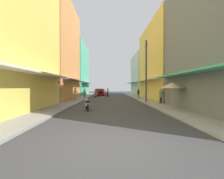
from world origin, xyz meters
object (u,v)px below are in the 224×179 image
Objects in this scene: pedestrian_crossing at (75,93)px; street_sign_no_entry at (59,89)px; pedestrian_midway at (138,93)px; vendor_umbrella at (172,85)px; motorbike_orange at (98,93)px; motorbike_silver at (87,104)px; pedestrian_far at (161,96)px; utility_pole at (146,71)px; pedestrian_foreground at (84,92)px; parked_car at (101,92)px; motorbike_white at (96,94)px; motorbike_maroon at (108,93)px.

street_sign_no_entry is (0.96, -10.53, 0.73)m from pedestrian_crossing.
pedestrian_midway is 0.77× the size of vendor_umbrella.
motorbike_silver is at bearing -88.55° from motorbike_orange.
vendor_umbrella is (-0.49, -4.49, 1.14)m from pedestrian_far.
pedestrian_foreground is at bearing 130.10° from utility_pole.
pedestrian_foreground reaches higher than parked_car.
motorbike_orange is 0.42× the size of parked_car.
pedestrian_midway is (9.02, 2.53, -0.03)m from pedestrian_crossing.
motorbike_orange is at bearing 88.60° from motorbike_white.
pedestrian_foreground is 14.65m from pedestrian_far.
pedestrian_crossing is at bearing 152.57° from pedestrian_far.
pedestrian_crossing is at bearing -110.72° from motorbike_white.
pedestrian_far is at bearing -82.55° from pedestrian_midway.
motorbike_silver is at bearing -80.85° from pedestrian_foreground.
pedestrian_foreground reaches higher than motorbike_maroon.
motorbike_maroon reaches higher than parked_car.
pedestrian_foreground is 0.91× the size of pedestrian_crossing.
parked_car is (0.41, 3.71, 0.04)m from motorbike_orange.
motorbike_orange is at bearing 114.96° from utility_pole.
pedestrian_foreground is 13.23m from utility_pole.
motorbike_orange is (-0.48, 18.98, 0.20)m from motorbike_silver.
motorbike_maroon reaches higher than motorbike_silver.
vendor_umbrella is at bearing -96.20° from pedestrian_far.
motorbike_orange is 16.68m from pedestrian_far.
vendor_umbrella is (9.55, -9.70, 0.99)m from pedestrian_crossing.
motorbike_orange is 4.27m from pedestrian_foreground.
utility_pole is (8.34, -9.90, 2.70)m from pedestrian_foreground.
street_sign_no_entry is (-8.59, -0.84, -0.27)m from vendor_umbrella.
pedestrian_far is at bearing -68.55° from parked_car.
vendor_umbrella reaches higher than pedestrian_far.
pedestrian_foreground is at bearing 159.16° from pedestrian_midway.
motorbike_orange is 3.63m from motorbike_white.
pedestrian_midway is at bearing -59.85° from parked_car.
pedestrian_crossing is at bearing 134.55° from vendor_umbrella.
pedestrian_crossing reaches higher than pedestrian_far.
pedestrian_crossing is (-0.38, -5.82, 0.08)m from pedestrian_foreground.
pedestrian_far is at bearing 30.39° from street_sign_no_entry.
motorbike_orange is at bearing 86.04° from street_sign_no_entry.
motorbike_white is at bearing -147.56° from motorbike_maroon.
motorbike_orange is 9.89m from pedestrian_crossing.
motorbike_maroon is at bearing 84.91° from motorbike_silver.
vendor_umbrella is at bearing -59.42° from pedestrian_foreground.
parked_car is at bearing 85.67° from street_sign_no_entry.
motorbike_orange is 1.11× the size of pedestrian_foreground.
street_sign_no_entry is at bearing -84.82° from pedestrian_crossing.
motorbike_white is 0.26× the size of utility_pole.
pedestrian_crossing is (-2.76, -13.31, 0.25)m from parked_car.
motorbike_maroon is 1.06× the size of pedestrian_midway.
vendor_umbrella reaches higher than motorbike_white.
motorbike_white is at bearing 114.94° from vendor_umbrella.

